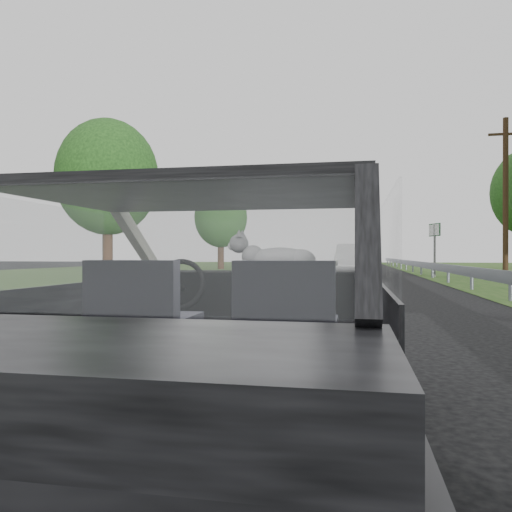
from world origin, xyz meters
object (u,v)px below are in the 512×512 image
at_px(utility_pole, 506,199).
at_px(highway_sign, 435,250).
at_px(subject_car, 225,322).
at_px(cat, 279,258).
at_px(other_car, 354,260).

bearing_deg(utility_pole, highway_sign, 126.21).
distance_m(subject_car, highway_sign, 23.93).
xyz_separation_m(cat, other_car, (0.54, 22.48, -0.26)).
bearing_deg(cat, highway_sign, 84.90).
bearing_deg(utility_pole, cat, -109.38).
relative_size(cat, highway_sign, 0.24).
bearing_deg(cat, other_car, 94.65).
distance_m(other_car, utility_pole, 7.46).
bearing_deg(other_car, utility_pole, -22.89).
distance_m(subject_car, utility_pole, 21.58).
bearing_deg(highway_sign, subject_car, -121.63).
bearing_deg(subject_car, other_car, 88.07).
height_order(other_car, utility_pole, utility_pole).
bearing_deg(utility_pole, subject_car, -109.46).
height_order(subject_car, other_car, other_car).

